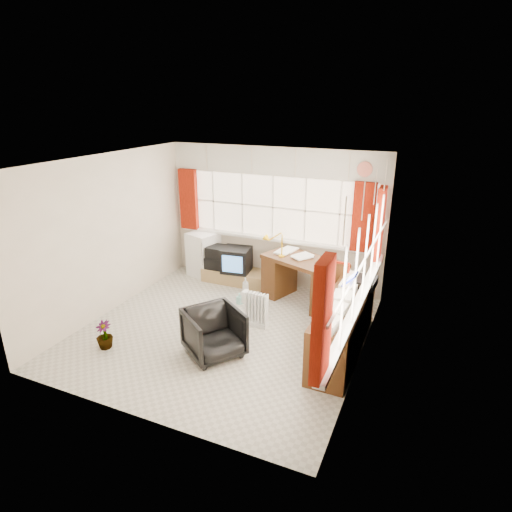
{
  "coord_description": "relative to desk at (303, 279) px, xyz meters",
  "views": [
    {
      "loc": [
        2.69,
        -4.94,
        3.26
      ],
      "look_at": [
        0.29,
        0.55,
        1.05
      ],
      "focal_mm": 30.0,
      "sensor_mm": 36.0,
      "label": 1
    }
  ],
  "objects": [
    {
      "name": "ground",
      "position": [
        -0.79,
        -1.38,
        -0.44
      ],
      "size": [
        4.0,
        4.0,
        0.0
      ],
      "primitive_type": "plane",
      "color": "beige",
      "rests_on": "ground"
    },
    {
      "name": "room_walls",
      "position": [
        -0.79,
        -1.38,
        1.06
      ],
      "size": [
        4.0,
        4.0,
        4.0
      ],
      "color": "beige",
      "rests_on": "ground"
    },
    {
      "name": "window_back",
      "position": [
        -0.79,
        0.57,
        0.51
      ],
      "size": [
        3.7,
        0.12,
        3.6
      ],
      "color": "#FFE8C9",
      "rests_on": "room_walls"
    },
    {
      "name": "window_right",
      "position": [
        1.15,
        -1.38,
        0.51
      ],
      "size": [
        0.12,
        3.7,
        3.6
      ],
      "color": "#FFE8C9",
      "rests_on": "room_walls"
    },
    {
      "name": "curtains",
      "position": [
        0.13,
        -0.45,
        1.02
      ],
      "size": [
        3.83,
        3.83,
        1.15
      ],
      "color": "#951908",
      "rests_on": "room_walls"
    },
    {
      "name": "overhead_cabinets",
      "position": [
        0.19,
        -0.4,
        1.81
      ],
      "size": [
        3.98,
        3.98,
        0.48
      ],
      "color": "silver",
      "rests_on": "room_walls"
    },
    {
      "name": "desk",
      "position": [
        0.0,
        0.0,
        0.0
      ],
      "size": [
        1.52,
        1.11,
        0.82
      ],
      "color": "#4A2311",
      "rests_on": "ground"
    },
    {
      "name": "desk_lamp",
      "position": [
        -0.39,
        -0.02,
        0.64
      ],
      "size": [
        0.17,
        0.15,
        0.42
      ],
      "color": "#E5B109",
      "rests_on": "desk"
    },
    {
      "name": "task_chair",
      "position": [
        0.6,
        -0.4,
        0.07
      ],
      "size": [
        0.44,
        0.46,
        0.96
      ],
      "color": "black",
      "rests_on": "ground"
    },
    {
      "name": "office_chair",
      "position": [
        -0.62,
        -1.97,
        -0.11
      ],
      "size": [
        0.99,
        0.99,
        0.65
      ],
      "primitive_type": "imported",
      "rotation": [
        0.0,
        0.0,
        0.94
      ],
      "color": "black",
      "rests_on": "ground"
    },
    {
      "name": "radiator",
      "position": [
        -0.41,
        -1.02,
        -0.22
      ],
      "size": [
        0.37,
        0.17,
        0.54
      ],
      "color": "white",
      "rests_on": "ground"
    },
    {
      "name": "credenza",
      "position": [
        0.93,
        -1.18,
        -0.04
      ],
      "size": [
        0.5,
        2.0,
        0.85
      ],
      "color": "#4A2311",
      "rests_on": "ground"
    },
    {
      "name": "file_tray",
      "position": [
        1.1,
        -0.61,
        0.38
      ],
      "size": [
        0.31,
        0.39,
        0.13
      ],
      "primitive_type": "cube",
      "rotation": [
        0.0,
        0.0,
        -0.04
      ],
      "color": "black",
      "rests_on": "credenza"
    },
    {
      "name": "tv_bench",
      "position": [
        -1.34,
        0.34,
        -0.31
      ],
      "size": [
        1.4,
        0.5,
        0.25
      ],
      "primitive_type": "cube",
      "color": "#A98554",
      "rests_on": "ground"
    },
    {
      "name": "crt_tv",
      "position": [
        -1.38,
        0.27,
        0.04
      ],
      "size": [
        0.55,
        0.52,
        0.45
      ],
      "color": "black",
      "rests_on": "tv_bench"
    },
    {
      "name": "hifi_stack",
      "position": [
        -1.69,
        0.3,
        0.02
      ],
      "size": [
        0.6,
        0.39,
        0.42
      ],
      "color": "black",
      "rests_on": "tv_bench"
    },
    {
      "name": "mini_fridge",
      "position": [
        -2.16,
        0.42,
        -0.01
      ],
      "size": [
        0.62,
        0.63,
        0.85
      ],
      "color": "white",
      "rests_on": "ground"
    },
    {
      "name": "spray_bottle_a",
      "position": [
        -1.03,
        -0.08,
        -0.28
      ],
      "size": [
        0.16,
        0.16,
        0.31
      ],
      "primitive_type": "imported",
      "rotation": [
        0.0,
        0.0,
        0.53
      ],
      "color": "silver",
      "rests_on": "ground"
    },
    {
      "name": "spray_bottle_b",
      "position": [
        -0.96,
        -0.46,
        -0.34
      ],
      "size": [
        0.11,
        0.11,
        0.2
      ],
      "primitive_type": "imported",
      "rotation": [
        0.0,
        0.0,
        -0.23
      ],
      "color": "#95DFD2",
      "rests_on": "ground"
    },
    {
      "name": "flower_vase",
      "position": [
        -2.09,
        -2.43,
        -0.24
      ],
      "size": [
        0.23,
        0.23,
        0.4
      ],
      "primitive_type": "imported",
      "rotation": [
        0.0,
        0.0,
        -0.03
      ],
      "color": "black",
      "rests_on": "ground"
    }
  ]
}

